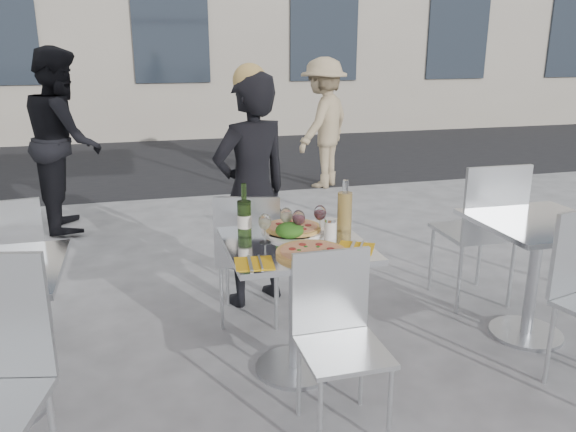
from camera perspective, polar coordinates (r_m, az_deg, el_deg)
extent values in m
plane|color=slate|center=(3.25, 0.72, -15.27)|extent=(80.00, 80.00, 0.00)
cube|color=black|center=(9.34, -10.28, 5.77)|extent=(24.00, 5.00, 0.00)
cylinder|color=#B7BABF|center=(3.24, 0.72, -15.09)|extent=(0.44, 0.44, 0.02)
cylinder|color=#B7BABF|center=(3.07, 0.74, -9.40)|extent=(0.07, 0.07, 0.72)
cube|color=silver|center=(2.93, 0.77, -2.97)|extent=(0.72, 0.72, 0.03)
cylinder|color=#B7BABF|center=(3.24, -27.07, -17.17)|extent=(0.44, 0.44, 0.02)
cylinder|color=#B7BABF|center=(3.88, 22.98, -10.88)|extent=(0.44, 0.44, 0.02)
cylinder|color=#B7BABF|center=(3.74, 23.59, -5.98)|extent=(0.07, 0.07, 0.72)
cube|color=silver|center=(3.62, 24.25, -0.63)|extent=(0.72, 0.72, 0.03)
cylinder|color=silver|center=(3.87, -1.13, -6.22)|extent=(0.02, 0.02, 0.43)
cylinder|color=silver|center=(3.90, -6.20, -6.18)|extent=(0.02, 0.02, 0.43)
cylinder|color=silver|center=(3.56, -1.23, -8.36)|extent=(0.02, 0.02, 0.43)
cylinder|color=silver|center=(3.58, -6.76, -8.30)|extent=(0.02, 0.02, 0.43)
cube|color=silver|center=(3.64, -3.90, -4.01)|extent=(0.49, 0.49, 0.02)
cube|color=silver|center=(3.38, -4.19, -1.57)|extent=(0.39, 0.13, 0.43)
cylinder|color=silver|center=(2.54, 3.28, -19.95)|extent=(0.02, 0.02, 0.40)
cylinder|color=silver|center=(2.65, 10.29, -18.58)|extent=(0.02, 0.02, 0.40)
cylinder|color=silver|center=(2.80, 1.10, -16.17)|extent=(0.02, 0.02, 0.40)
cylinder|color=silver|center=(2.89, 7.47, -15.13)|extent=(0.02, 0.02, 0.40)
cube|color=silver|center=(2.60, 5.67, -13.54)|extent=(0.38, 0.38, 0.02)
cube|color=silver|center=(2.66, 4.35, -7.58)|extent=(0.38, 0.02, 0.40)
cylinder|color=silver|center=(3.94, -23.24, -7.02)|extent=(0.02, 0.02, 0.46)
cylinder|color=silver|center=(3.60, -23.13, -9.22)|extent=(0.02, 0.02, 0.46)
cube|color=silver|center=(3.69, -26.44, -4.99)|extent=(0.49, 0.49, 0.03)
cube|color=silver|center=(3.41, -27.09, -2.40)|extent=(0.43, 0.09, 0.46)
cylinder|color=silver|center=(4.43, 18.87, -3.71)|extent=(0.03, 0.03, 0.49)
cylinder|color=silver|center=(4.24, 14.35, -4.23)|extent=(0.03, 0.03, 0.49)
cylinder|color=silver|center=(4.13, 21.73, -5.51)|extent=(0.03, 0.03, 0.49)
cylinder|color=silver|center=(3.92, 16.98, -6.18)|extent=(0.03, 0.03, 0.49)
cube|color=silver|center=(4.09, 18.30, -1.52)|extent=(0.47, 0.47, 0.03)
cube|color=silver|center=(3.84, 20.41, 1.17)|extent=(0.46, 0.04, 0.49)
cylinder|color=silver|center=(3.31, 25.03, -11.77)|extent=(0.02, 0.02, 0.46)
imported|color=black|center=(3.79, -3.70, 2.46)|extent=(0.68, 0.57, 1.58)
imported|color=black|center=(5.88, -21.80, 7.20)|extent=(0.74, 0.91, 1.75)
imported|color=tan|center=(7.21, 3.62, 9.37)|extent=(1.17, 1.17, 1.63)
cylinder|color=#E5AE59|center=(2.75, 2.41, -3.76)|extent=(0.35, 0.35, 0.02)
cylinder|color=beige|center=(2.75, 2.42, -3.56)|extent=(0.31, 0.31, 0.00)
cylinder|color=white|center=(3.10, 0.50, -1.46)|extent=(0.35, 0.35, 0.01)
cylinder|color=#E5AE59|center=(3.09, 0.51, -1.20)|extent=(0.31, 0.31, 0.02)
cylinder|color=beige|center=(3.09, 0.51, -1.02)|extent=(0.27, 0.27, 0.00)
cylinder|color=white|center=(2.98, 0.16, -2.17)|extent=(0.22, 0.22, 0.01)
ellipsoid|color=#205C17|center=(2.97, 0.16, -1.46)|extent=(0.15, 0.15, 0.08)
sphere|color=#B21914|center=(3.00, 0.80, -1.10)|extent=(0.03, 0.03, 0.03)
cylinder|color=#34521F|center=(2.98, -4.45, -0.35)|extent=(0.07, 0.07, 0.20)
cone|color=#34521F|center=(2.95, -4.49, 1.51)|extent=(0.07, 0.07, 0.03)
cylinder|color=#34521F|center=(2.94, -4.51, 2.36)|extent=(0.03, 0.03, 0.10)
cylinder|color=silver|center=(2.98, -4.44, -0.53)|extent=(0.08, 0.08, 0.07)
cylinder|color=#D5B15B|center=(3.08, 5.77, 0.39)|extent=(0.08, 0.08, 0.22)
cylinder|color=white|center=(3.05, 5.85, 2.92)|extent=(0.03, 0.03, 0.08)
cylinder|color=white|center=(2.98, 4.29, -1.42)|extent=(0.06, 0.06, 0.09)
cylinder|color=silver|center=(2.97, 4.31, -0.45)|extent=(0.06, 0.06, 0.02)
cylinder|color=white|center=(2.92, -2.34, -2.69)|extent=(0.06, 0.06, 0.00)
cylinder|color=white|center=(2.91, -2.35, -1.89)|extent=(0.01, 0.01, 0.09)
ellipsoid|color=white|center=(2.89, -2.37, -0.57)|extent=(0.07, 0.07, 0.08)
ellipsoid|color=#F6ECAD|center=(2.89, -2.37, -0.76)|extent=(0.05, 0.05, 0.05)
cylinder|color=white|center=(3.03, -0.18, -1.97)|extent=(0.06, 0.06, 0.00)
cylinder|color=white|center=(3.01, -0.18, -1.20)|extent=(0.01, 0.01, 0.09)
ellipsoid|color=white|center=(2.99, -0.19, 0.08)|extent=(0.07, 0.07, 0.08)
ellipsoid|color=#F6ECAD|center=(3.00, -0.19, -0.10)|extent=(0.05, 0.05, 0.05)
cylinder|color=white|center=(2.98, 1.08, -2.25)|extent=(0.06, 0.06, 0.00)
cylinder|color=white|center=(2.97, 1.08, -1.47)|extent=(0.01, 0.01, 0.09)
ellipsoid|color=white|center=(2.95, 1.09, -0.17)|extent=(0.07, 0.07, 0.08)
ellipsoid|color=#430912|center=(2.95, 1.09, -0.36)|extent=(0.05, 0.05, 0.05)
cylinder|color=white|center=(3.08, 3.24, -1.69)|extent=(0.06, 0.06, 0.00)
cylinder|color=white|center=(3.06, 3.26, -0.92)|extent=(0.01, 0.01, 0.09)
ellipsoid|color=white|center=(3.04, 3.28, 0.33)|extent=(0.07, 0.07, 0.08)
ellipsoid|color=#430912|center=(3.05, 3.27, 0.15)|extent=(0.05, 0.05, 0.05)
cube|color=gold|center=(2.64, -3.45, -4.82)|extent=(0.20, 0.20, 0.00)
cube|color=#B7BABF|center=(2.64, -3.88, -4.77)|extent=(0.04, 0.20, 0.00)
cube|color=#B7BABF|center=(2.65, -2.81, -4.68)|extent=(0.03, 0.18, 0.00)
cube|color=gold|center=(2.86, 6.88, -3.20)|extent=(0.25, 0.25, 0.00)
cube|color=#B7BABF|center=(2.85, 6.51, -3.17)|extent=(0.11, 0.18, 0.00)
cube|color=#B7BABF|center=(2.87, 7.44, -3.07)|extent=(0.10, 0.16, 0.00)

